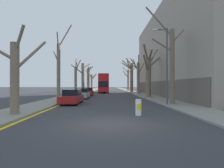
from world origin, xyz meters
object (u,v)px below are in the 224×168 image
Objects in this scene: street_tree_left_2 at (76,78)px; street_tree_right_0 at (171,61)px; double_decker_bus at (104,82)px; parked_car_0 at (72,97)px; street_tree_left_5 at (92,81)px; lamp_post at (166,62)px; street_tree_right_2 at (138,76)px; traffic_bollard at (138,107)px; street_tree_left_1 at (59,69)px; street_tree_left_3 at (83,77)px; parked_car_1 at (82,94)px; street_tree_left_0 at (15,74)px; street_tree_right_1 at (149,73)px; parked_car_2 at (87,92)px; street_tree_left_4 at (89,79)px; street_tree_right_3 at (131,75)px; street_tree_right_4 at (128,79)px.

street_tree_right_0 reaches higher than street_tree_left_2.
parked_car_0 is (-2.60, -26.31, -1.85)m from double_decker_bus.
lamp_post reaches higher than street_tree_left_5.
street_tree_left_2 is 0.89× the size of street_tree_right_2.
traffic_bollard is at bearing -69.24° from street_tree_left_2.
double_decker_bus is (4.80, 23.31, -1.32)m from street_tree_left_1.
street_tree_left_5 is (0.14, 39.04, -0.64)m from street_tree_left_1.
parked_car_1 is at bearing -82.00° from street_tree_left_3.
street_tree_left_0 is at bearing 179.72° from traffic_bollard.
double_decker_bus is at bearing 111.12° from street_tree_right_1.
traffic_bollard is (5.59, -19.80, -0.17)m from parked_car_2.
parked_car_0 is at bearing -86.41° from street_tree_left_4.
street_tree_right_3 is (11.56, 13.10, 1.29)m from street_tree_left_2.
street_tree_left_4 reaches higher than street_tree_left_0.
street_tree_left_0 is 0.71× the size of street_tree_right_2.
street_tree_left_1 reaches higher than traffic_bollard.
street_tree_left_2 is 9.84m from street_tree_left_3.
street_tree_right_2 is at bearing 63.75° from street_tree_left_0.
street_tree_right_3 is 2.09× the size of parked_car_1.
street_tree_right_0 is 2.21× the size of parked_car_1.
street_tree_left_2 is 0.96× the size of street_tree_left_5.
street_tree_right_0 is at bearing 54.22° from traffic_bollard.
traffic_bollard is (-4.15, -42.36, -3.34)m from street_tree_right_4.
street_tree_left_3 is 10.97m from parked_car_2.
street_tree_left_3 is (-0.10, 20.05, -0.01)m from street_tree_left_1.
lamp_post is at bearing -91.69° from street_tree_right_2.
street_tree_left_5 is at bearing 93.34° from parked_car_1.
street_tree_right_4 is 1.82× the size of parked_car_0.
street_tree_left_5 is 13.57m from street_tree_right_4.
street_tree_right_0 is 17.43m from parked_car_2.
street_tree_right_0 is 2.09× the size of parked_car_0.
street_tree_right_1 is 11.24m from parked_car_2.
street_tree_left_0 is 20.21m from street_tree_left_2.
street_tree_right_3 is at bearing 0.39° from double_decker_bus.
street_tree_right_0 is 1.21× the size of street_tree_right_1.
street_tree_right_2 is at bearing -53.83° from street_tree_left_4.
lamp_post is (6.41, -28.17, 1.49)m from double_decker_bus.
street_tree_left_5 is at bearing 89.28° from street_tree_left_3.
street_tree_right_4 is 36.82m from parked_car_0.
parked_car_2 is 17.54m from lamp_post.
street_tree_right_3 is (11.67, 23.36, 0.50)m from street_tree_left_1.
street_tree_right_2 is at bearing 46.04° from parked_car_1.
street_tree_left_3 is 1.00× the size of lamp_post.
street_tree_left_3 is at bearing 114.41° from lamp_post.
street_tree_left_5 is (0.00, 49.00, 0.62)m from street_tree_left_0.
street_tree_left_3 is 19.29m from street_tree_right_1.
parked_car_2 is at bearing 124.85° from street_tree_right_0.
street_tree_right_3 is 1.08× the size of street_tree_right_4.
street_tree_right_2 reaches higher than double_decker_bus.
street_tree_left_3 is 16.83m from parked_car_1.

